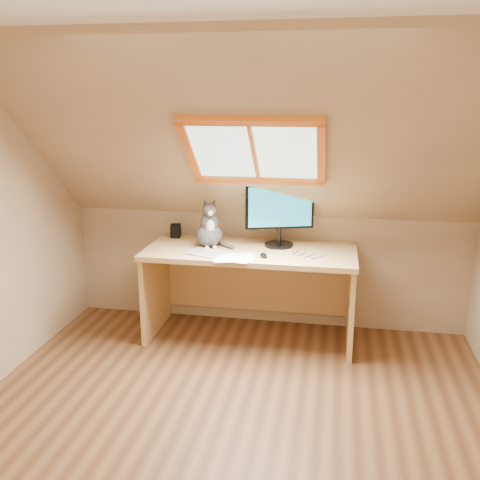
# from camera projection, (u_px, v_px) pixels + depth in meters

# --- Properties ---
(ground) EXTENTS (3.50, 3.50, 0.00)m
(ground) POSITION_uv_depth(u_px,v_px,m) (226.00, 434.00, 3.28)
(ground) COLOR brown
(ground) RESTS_ON ground
(room_shell) EXTENTS (3.52, 3.52, 2.41)m
(room_shell) POSITION_uv_depth(u_px,v_px,m) (221.00, 210.00, 2.82)
(room_shell) COLOR tan
(room_shell) RESTS_ON ground
(desk) EXTENTS (1.73, 0.76, 0.79)m
(desk) POSITION_uv_depth(u_px,v_px,m) (252.00, 273.00, 4.53)
(desk) COLOR tan
(desk) RESTS_ON ground
(monitor) EXTENTS (0.56, 0.24, 0.53)m
(monitor) POSITION_uv_depth(u_px,v_px,m) (280.00, 211.00, 4.41)
(monitor) COLOR black
(monitor) RESTS_ON desk
(cat) EXTENTS (0.30, 0.33, 0.41)m
(cat) POSITION_uv_depth(u_px,v_px,m) (209.00, 229.00, 4.44)
(cat) COLOR #494240
(cat) RESTS_ON desk
(desk_speaker) EXTENTS (0.09, 0.09, 0.12)m
(desk_speaker) POSITION_uv_depth(u_px,v_px,m) (176.00, 231.00, 4.75)
(desk_speaker) COLOR black
(desk_speaker) RESTS_ON desk
(graphics_tablet) EXTENTS (0.35, 0.31, 0.01)m
(graphics_tablet) POSITION_uv_depth(u_px,v_px,m) (206.00, 253.00, 4.27)
(graphics_tablet) COLOR #B2B2B7
(graphics_tablet) RESTS_ON desk
(mouse) EXTENTS (0.08, 0.11, 0.03)m
(mouse) POSITION_uv_depth(u_px,v_px,m) (264.00, 255.00, 4.18)
(mouse) COLOR black
(mouse) RESTS_ON desk
(papers) EXTENTS (0.35, 0.30, 0.01)m
(papers) POSITION_uv_depth(u_px,v_px,m) (233.00, 257.00, 4.17)
(papers) COLOR white
(papers) RESTS_ON desk
(cables) EXTENTS (0.51, 0.26, 0.01)m
(cables) POSITION_uv_depth(u_px,v_px,m) (294.00, 255.00, 4.22)
(cables) COLOR silver
(cables) RESTS_ON desk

